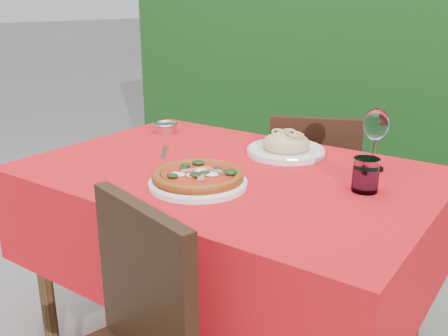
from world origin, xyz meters
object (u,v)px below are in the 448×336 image
Objects in this scene: pasta_plate at (286,147)px; wine_glass at (376,127)px; chair_far at (312,191)px; pizza_plate at (198,178)px; fork at (164,154)px; steel_ramekin at (166,128)px; water_glass at (365,176)px.

pasta_plate is 0.32m from wine_glass.
chair_far reaches higher than pizza_plate.
chair_far reaches higher than fork.
chair_far is 0.69m from steel_ramekin.
pizza_plate is 1.15× the size of pasta_plate.
steel_ramekin is at bearing 139.65° from pizza_plate.
water_glass reaches higher than pizza_plate.
water_glass reaches higher than pasta_plate.
fork is at bearing 43.31° from chair_far.
pasta_plate is (0.05, 0.42, 0.00)m from pizza_plate.
pasta_plate is 2.82× the size of water_glass.
steel_ramekin is (-0.20, 0.24, 0.01)m from fork.
pasta_plate is 2.99× the size of steel_ramekin.
steel_ramekin is (-0.47, -0.41, 0.30)m from chair_far.
chair_far is 0.69m from wine_glass.
fork is (-0.35, -0.24, -0.02)m from pasta_plate.
steel_ramekin is at bearing -179.70° from pasta_plate.
fork is at bearing -175.40° from water_glass.
water_glass reaches higher than steel_ramekin.
water_glass is at bearing 30.29° from pizza_plate.
pizza_plate is (0.02, -0.83, 0.31)m from chair_far.
chair_far is 9.04× the size of steel_ramekin.
pasta_plate reaches higher than steel_ramekin.
pasta_plate is at bearing 82.65° from pizza_plate.
chair_far is at bearing 30.46° from fork.
wine_glass is at bearing 103.67° from water_glass.
chair_far is 0.80m from water_glass.
water_glass is 0.22m from wine_glass.
pasta_plate is at bearing 76.38° from chair_far.
wine_glass reaches higher than water_glass.
pizza_plate is 0.57m from wine_glass.
wine_glass is at bearing 0.92° from steel_ramekin.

